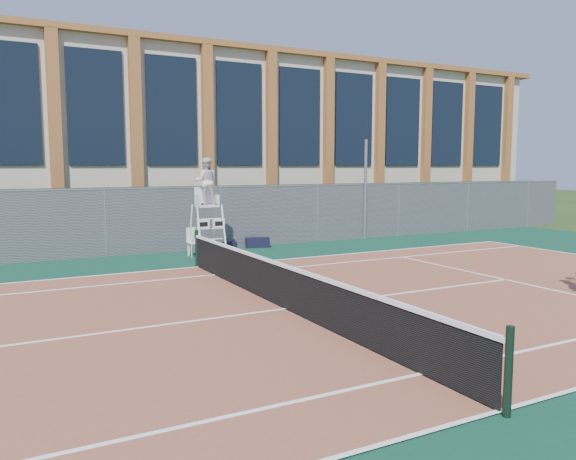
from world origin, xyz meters
name	(u,v)px	position (x,y,z in m)	size (l,w,h in m)	color
ground	(286,310)	(0.00, 0.00, 0.00)	(120.00, 120.00, 0.00)	#233814
apron	(265,300)	(0.00, 1.00, 0.01)	(36.00, 20.00, 0.01)	#0D3A22
tennis_court	(286,309)	(0.00, 0.00, 0.02)	(23.77, 10.97, 0.02)	brown
tennis_net	(286,284)	(0.00, 0.00, 0.54)	(0.10, 11.30, 1.10)	black
fence	(166,221)	(0.00, 8.80, 1.10)	(40.00, 0.06, 2.20)	#595E60
hedge	(157,218)	(0.00, 10.00, 1.10)	(40.00, 1.40, 2.20)	black
building	(112,141)	(0.00, 17.95, 4.15)	(45.00, 10.60, 8.22)	beige
steel_pole	(365,190)	(8.19, 8.70, 2.01)	(0.12, 0.12, 4.02)	#9EA0A5
umpire_chair	(206,184)	(0.83, 7.04, 2.37)	(0.91, 1.39, 3.25)	white
plastic_chair	(194,239)	(0.56, 7.56, 0.57)	(0.44, 0.44, 0.94)	silver
sports_bag_near	(258,243)	(3.24, 8.40, 0.19)	(0.85, 0.34, 0.36)	black
sports_bag_far	(228,246)	(2.12, 8.50, 0.14)	(0.63, 0.27, 0.25)	black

